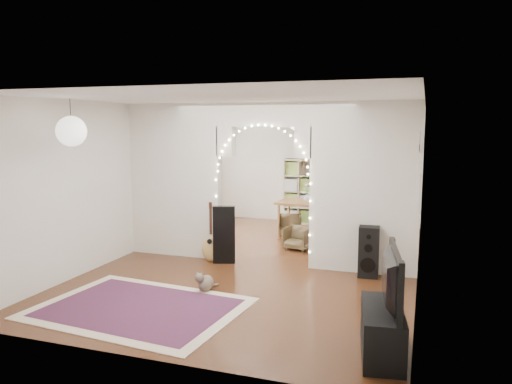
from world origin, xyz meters
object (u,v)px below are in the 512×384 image
(dining_table, at_px, (308,205))
(media_console, at_px, (382,331))
(dining_chair_left, at_px, (289,225))
(dining_chair_right, at_px, (298,238))
(bookcase, at_px, (316,192))
(acoustic_guitar, at_px, (211,240))
(floor_speaker, at_px, (369,252))

(dining_table, bearing_deg, media_console, -65.18)
(dining_chair_left, height_order, dining_chair_right, dining_chair_left)
(dining_chair_left, xyz_separation_m, dining_chair_right, (0.45, -1.09, -0.01))
(media_console, bearing_deg, bookcase, 99.49)
(media_console, xyz_separation_m, dining_chair_right, (-1.87, 3.95, -0.04))
(dining_chair_left, relative_size, dining_chair_right, 1.04)
(acoustic_guitar, bearing_deg, dining_chair_right, 52.50)
(bookcase, bearing_deg, floor_speaker, -64.66)
(floor_speaker, xyz_separation_m, dining_chair_left, (-1.90, 2.40, -0.17))
(bookcase, bearing_deg, media_console, -70.35)
(bookcase, distance_m, dining_chair_left, 1.48)
(acoustic_guitar, distance_m, floor_speaker, 2.65)
(acoustic_guitar, height_order, dining_chair_left, acoustic_guitar)
(floor_speaker, xyz_separation_m, dining_chair_right, (-1.45, 1.32, -0.18))
(acoustic_guitar, xyz_separation_m, bookcase, (1.01, 3.75, 0.39))
(media_console, bearing_deg, floor_speaker, 90.74)
(dining_chair_right, bearing_deg, bookcase, 105.96)
(floor_speaker, relative_size, dining_chair_left, 1.62)
(floor_speaker, distance_m, bookcase, 4.11)
(dining_chair_left, bearing_deg, dining_chair_right, -77.78)
(floor_speaker, xyz_separation_m, media_console, (0.42, -2.64, -0.14))
(media_console, distance_m, bookcase, 6.73)
(floor_speaker, height_order, dining_chair_left, floor_speaker)
(acoustic_guitar, xyz_separation_m, floor_speaker, (2.65, -0.00, 0.01))
(bookcase, relative_size, dining_table, 1.23)
(bookcase, distance_m, dining_chair_right, 2.50)
(floor_speaker, relative_size, dining_table, 0.63)
(floor_speaker, bearing_deg, dining_chair_left, 124.84)
(floor_speaker, bearing_deg, dining_table, 119.11)
(acoustic_guitar, height_order, dining_table, acoustic_guitar)
(media_console, height_order, dining_table, dining_table)
(acoustic_guitar, bearing_deg, dining_chair_left, 77.64)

